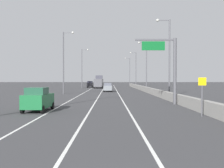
{
  "coord_description": "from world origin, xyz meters",
  "views": [
    {
      "loc": [
        -0.22,
        -5.02,
        2.92
      ],
      "look_at": [
        0.3,
        53.65,
        1.76
      ],
      "focal_mm": 43.89,
      "sensor_mm": 36.0,
      "label": 1
    }
  ],
  "objects_px": {
    "speed_advisory_sign": "(202,94)",
    "car_green_2": "(38,99)",
    "overhead_sign_gantry": "(168,63)",
    "lamp_post_right_third": "(145,63)",
    "lamp_post_right_fourth": "(135,67)",
    "lamp_post_right_fifth": "(129,70)",
    "lamp_post_left_mid": "(65,59)",
    "car_black_1": "(90,84)",
    "box_truck": "(99,82)",
    "lamp_post_left_far": "(83,66)",
    "lamp_post_right_second": "(168,53)",
    "car_gray_0": "(108,87)"
  },
  "relations": [
    {
      "from": "overhead_sign_gantry",
      "to": "lamp_post_right_fourth",
      "type": "bearing_deg",
      "value": 88.13
    },
    {
      "from": "lamp_post_right_third",
      "to": "lamp_post_right_fourth",
      "type": "bearing_deg",
      "value": 90.22
    },
    {
      "from": "car_gray_0",
      "to": "box_truck",
      "type": "xyz_separation_m",
      "value": [
        -2.98,
        23.62,
        0.81
      ]
    },
    {
      "from": "overhead_sign_gantry",
      "to": "speed_advisory_sign",
      "type": "relative_size",
      "value": 2.5
    },
    {
      "from": "overhead_sign_gantry",
      "to": "lamp_post_left_far",
      "type": "distance_m",
      "value": 53.95
    },
    {
      "from": "lamp_post_left_mid",
      "to": "lamp_post_left_far",
      "type": "relative_size",
      "value": 1.0
    },
    {
      "from": "lamp_post_right_fourth",
      "to": "lamp_post_left_mid",
      "type": "distance_m",
      "value": 43.53
    },
    {
      "from": "overhead_sign_gantry",
      "to": "lamp_post_right_fourth",
      "type": "xyz_separation_m",
      "value": [
        1.99,
        61.17,
        1.97
      ]
    },
    {
      "from": "car_green_2",
      "to": "car_black_1",
      "type": "bearing_deg",
      "value": 89.95
    },
    {
      "from": "lamp_post_right_third",
      "to": "lamp_post_left_far",
      "type": "height_order",
      "value": "same"
    },
    {
      "from": "lamp_post_right_fifth",
      "to": "car_gray_0",
      "type": "bearing_deg",
      "value": -98.87
    },
    {
      "from": "lamp_post_left_far",
      "to": "car_gray_0",
      "type": "bearing_deg",
      "value": -70.17
    },
    {
      "from": "lamp_post_left_mid",
      "to": "car_black_1",
      "type": "xyz_separation_m",
      "value": [
        2.22,
        36.95,
        -5.65
      ]
    },
    {
      "from": "lamp_post_right_fourth",
      "to": "car_green_2",
      "type": "distance_m",
      "value": 69.48
    },
    {
      "from": "car_green_2",
      "to": "lamp_post_right_fifth",
      "type": "bearing_deg",
      "value": 80.96
    },
    {
      "from": "overhead_sign_gantry",
      "to": "lamp_post_left_mid",
      "type": "distance_m",
      "value": 26.15
    },
    {
      "from": "overhead_sign_gantry",
      "to": "lamp_post_right_second",
      "type": "relative_size",
      "value": 0.63
    },
    {
      "from": "lamp_post_right_third",
      "to": "car_gray_0",
      "type": "distance_m",
      "value": 12.02
    },
    {
      "from": "car_green_2",
      "to": "overhead_sign_gantry",
      "type": "bearing_deg",
      "value": 26.21
    },
    {
      "from": "lamp_post_right_fifth",
      "to": "box_truck",
      "type": "height_order",
      "value": "lamp_post_right_fifth"
    },
    {
      "from": "overhead_sign_gantry",
      "to": "car_black_1",
      "type": "bearing_deg",
      "value": 102.59
    },
    {
      "from": "lamp_post_right_second",
      "to": "lamp_post_right_fifth",
      "type": "height_order",
      "value": "same"
    },
    {
      "from": "lamp_post_right_fifth",
      "to": "lamp_post_left_far",
      "type": "xyz_separation_m",
      "value": [
        -16.59,
        -34.88,
        0.0
      ]
    },
    {
      "from": "lamp_post_left_far",
      "to": "car_green_2",
      "type": "relative_size",
      "value": 2.76
    },
    {
      "from": "lamp_post_left_mid",
      "to": "speed_advisory_sign",
      "type": "bearing_deg",
      "value": -63.34
    },
    {
      "from": "lamp_post_right_fourth",
      "to": "car_green_2",
      "type": "height_order",
      "value": "lamp_post_right_fourth"
    },
    {
      "from": "overhead_sign_gantry",
      "to": "lamp_post_right_third",
      "type": "distance_m",
      "value": 35.74
    },
    {
      "from": "overhead_sign_gantry",
      "to": "box_truck",
      "type": "distance_m",
      "value": 54.9
    },
    {
      "from": "car_green_2",
      "to": "lamp_post_right_third",
      "type": "bearing_deg",
      "value": 70.2
    },
    {
      "from": "speed_advisory_sign",
      "to": "lamp_post_left_mid",
      "type": "height_order",
      "value": "lamp_post_left_mid"
    },
    {
      "from": "car_green_2",
      "to": "box_truck",
      "type": "distance_m",
      "value": 60.4
    },
    {
      "from": "lamp_post_right_fourth",
      "to": "car_black_1",
      "type": "relative_size",
      "value": 2.92
    },
    {
      "from": "speed_advisory_sign",
      "to": "car_black_1",
      "type": "xyz_separation_m",
      "value": [
        -13.43,
        68.12,
        -0.71
      ]
    },
    {
      "from": "speed_advisory_sign",
      "to": "car_gray_0",
      "type": "relative_size",
      "value": 0.64
    },
    {
      "from": "lamp_post_right_second",
      "to": "lamp_post_left_mid",
      "type": "bearing_deg",
      "value": 147.28
    },
    {
      "from": "lamp_post_left_far",
      "to": "car_black_1",
      "type": "relative_size",
      "value": 2.92
    },
    {
      "from": "lamp_post_right_fifth",
      "to": "lamp_post_left_far",
      "type": "relative_size",
      "value": 1.0
    },
    {
      "from": "lamp_post_right_second",
      "to": "lamp_post_right_fourth",
      "type": "height_order",
      "value": "same"
    },
    {
      "from": "lamp_post_right_second",
      "to": "lamp_post_right_third",
      "type": "bearing_deg",
      "value": 90.0
    },
    {
      "from": "lamp_post_left_mid",
      "to": "car_black_1",
      "type": "bearing_deg",
      "value": 86.56
    },
    {
      "from": "lamp_post_right_fourth",
      "to": "lamp_post_right_second",
      "type": "bearing_deg",
      "value": -89.89
    },
    {
      "from": "lamp_post_right_fifth",
      "to": "car_gray_0",
      "type": "height_order",
      "value": "lamp_post_right_fifth"
    },
    {
      "from": "overhead_sign_gantry",
      "to": "car_black_1",
      "type": "distance_m",
      "value": 59.68
    },
    {
      "from": "overhead_sign_gantry",
      "to": "lamp_post_right_fourth",
      "type": "height_order",
      "value": "lamp_post_right_fourth"
    },
    {
      "from": "lamp_post_right_third",
      "to": "lamp_post_right_fourth",
      "type": "xyz_separation_m",
      "value": [
        -0.1,
        25.55,
        0.0
      ]
    },
    {
      "from": "lamp_post_right_fifth",
      "to": "car_black_1",
      "type": "bearing_deg",
      "value": -117.3
    },
    {
      "from": "speed_advisory_sign",
      "to": "car_green_2",
      "type": "distance_m",
      "value": 13.97
    },
    {
      "from": "lamp_post_right_fourth",
      "to": "lamp_post_left_far",
      "type": "xyz_separation_m",
      "value": [
        -16.81,
        -9.33,
        0.0
      ]
    },
    {
      "from": "lamp_post_left_far",
      "to": "box_truck",
      "type": "relative_size",
      "value": 1.27
    },
    {
      "from": "lamp_post_right_fifth",
      "to": "car_green_2",
      "type": "distance_m",
      "value": 94.49
    }
  ]
}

